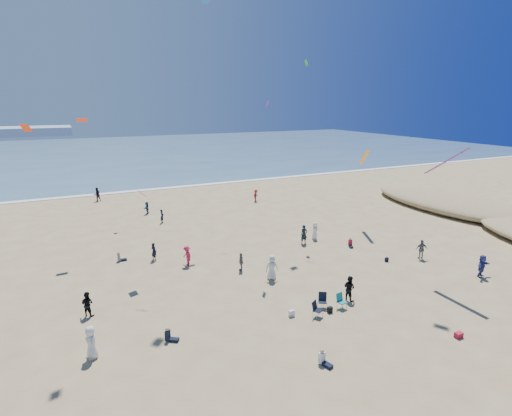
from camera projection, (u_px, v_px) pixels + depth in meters
name	position (u px, v px, depth m)	size (l,w,h in m)	color
ground	(289.00, 362.00, 20.47)	(220.00, 220.00, 0.00)	tan
ocean	(103.00, 153.00, 103.08)	(220.00, 100.00, 0.06)	#476B84
surf_line	(136.00, 191.00, 59.59)	(220.00, 1.20, 0.08)	white
standing_flyers	(242.00, 241.00, 35.76)	(28.71, 39.29, 1.90)	silver
seated_group	(280.00, 298.00, 26.20)	(20.59, 24.81, 0.84)	silver
chair_cluster	(328.00, 304.00, 25.33)	(2.76, 1.63, 1.00)	black
white_tote	(292.00, 313.00, 24.78)	(0.35, 0.20, 0.40)	silver
black_backpack	(330.00, 310.00, 25.22)	(0.30, 0.22, 0.38)	black
cooler	(459.00, 335.00, 22.57)	(0.45, 0.30, 0.30)	#B1192E
navy_bag	(387.00, 259.00, 33.31)	(0.28, 0.18, 0.34)	black
kites_aloft	(321.00, 76.00, 31.23)	(37.10, 42.68, 29.10)	blue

